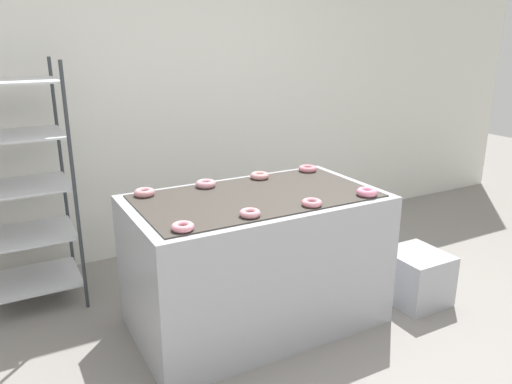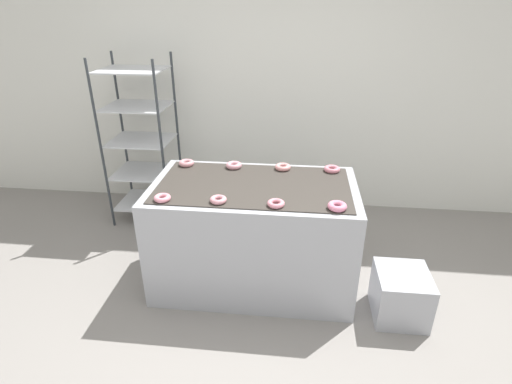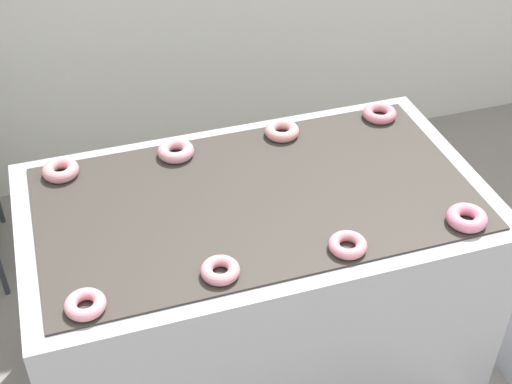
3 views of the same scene
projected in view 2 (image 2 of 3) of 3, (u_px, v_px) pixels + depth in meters
name	position (u px, v px, depth m)	size (l,w,h in m)	color
ground_plane	(243.00, 341.00, 2.70)	(14.00, 14.00, 0.00)	gray
wall_back	(270.00, 75.00, 3.99)	(8.00, 0.05, 2.80)	silver
fryer_machine	(254.00, 234.00, 3.13)	(1.53, 0.87, 0.86)	#A8AAB2
baking_rack_cart	(141.00, 140.00, 3.92)	(0.61, 0.53, 1.64)	#33383D
glaze_bin	(400.00, 295.00, 2.86)	(0.37, 0.39, 0.36)	#A8AAB2
donut_near_left	(162.00, 198.00, 2.70)	(0.11, 0.11, 0.04)	pink
donut_near_midleft	(218.00, 200.00, 2.68)	(0.11, 0.11, 0.04)	#D18892
donut_near_midright	(276.00, 203.00, 2.63)	(0.12, 0.12, 0.03)	pink
donut_near_right	(337.00, 206.00, 2.59)	(0.13, 0.13, 0.04)	pink
donut_far_left	(187.00, 163.00, 3.27)	(0.12, 0.12, 0.04)	#D18990
donut_far_midleft	(234.00, 165.00, 3.22)	(0.13, 0.13, 0.04)	pink
donut_far_midright	(283.00, 167.00, 3.19)	(0.13, 0.13, 0.04)	pink
donut_far_right	(332.00, 169.00, 3.16)	(0.13, 0.13, 0.04)	#D67D8C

